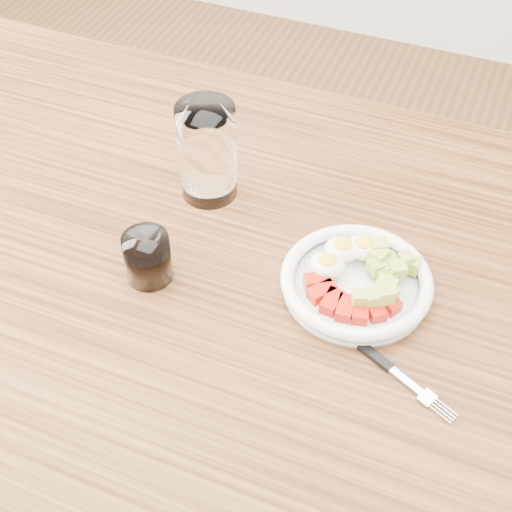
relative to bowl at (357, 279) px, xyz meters
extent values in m
cube|color=brown|center=(-0.77, 0.32, -0.42)|extent=(0.07, 0.07, 0.73)
cube|color=brown|center=(-0.12, -0.03, -0.04)|extent=(1.50, 0.90, 0.04)
cylinder|color=white|center=(0.00, 0.00, -0.01)|extent=(0.19, 0.19, 0.01)
torus|color=white|center=(0.00, 0.00, 0.00)|extent=(0.20, 0.20, 0.02)
cube|color=red|center=(-0.05, -0.02, 0.00)|extent=(0.04, 0.04, 0.02)
cube|color=red|center=(-0.03, -0.04, 0.00)|extent=(0.04, 0.04, 0.02)
cube|color=red|center=(-0.02, -0.05, 0.00)|extent=(0.02, 0.04, 0.02)
cube|color=red|center=(0.00, -0.05, 0.00)|extent=(0.02, 0.04, 0.02)
cube|color=red|center=(0.02, -0.05, 0.00)|extent=(0.03, 0.04, 0.02)
cube|color=red|center=(0.03, -0.04, 0.00)|extent=(0.04, 0.04, 0.02)
cube|color=red|center=(0.05, -0.02, 0.00)|extent=(0.04, 0.03, 0.02)
ellipsoid|color=white|center=(-0.03, 0.03, 0.01)|extent=(0.05, 0.04, 0.03)
ellipsoid|color=yellow|center=(-0.03, 0.03, 0.02)|extent=(0.03, 0.03, 0.01)
ellipsoid|color=white|center=(-0.01, 0.05, 0.01)|extent=(0.05, 0.04, 0.03)
ellipsoid|color=yellow|center=(-0.01, 0.05, 0.02)|extent=(0.03, 0.03, 0.01)
ellipsoid|color=white|center=(-0.04, 0.00, 0.01)|extent=(0.05, 0.04, 0.03)
ellipsoid|color=yellow|center=(-0.04, 0.00, 0.02)|extent=(0.03, 0.03, 0.01)
cube|color=#B5BA47|center=(0.05, 0.04, 0.02)|extent=(0.02, 0.02, 0.02)
cube|color=#B5BA47|center=(0.04, 0.02, 0.01)|extent=(0.02, 0.02, 0.02)
cube|color=#B5BA47|center=(0.01, -0.04, 0.02)|extent=(0.02, 0.02, 0.02)
cube|color=#B5BA47|center=(0.02, 0.02, 0.01)|extent=(0.03, 0.03, 0.02)
cube|color=#B5BA47|center=(0.03, 0.00, 0.01)|extent=(0.02, 0.02, 0.02)
cube|color=#B5BA47|center=(0.01, 0.04, 0.02)|extent=(0.03, 0.03, 0.02)
cube|color=#B5BA47|center=(0.03, 0.03, 0.01)|extent=(0.03, 0.03, 0.02)
cube|color=#B5BA47|center=(0.04, -0.03, 0.02)|extent=(0.03, 0.03, 0.02)
cube|color=#B5BA47|center=(0.03, 0.04, 0.01)|extent=(0.03, 0.03, 0.02)
cube|color=#B5BA47|center=(0.04, 0.01, 0.01)|extent=(0.03, 0.03, 0.02)
cube|color=#B5BA47|center=(0.04, 0.02, 0.01)|extent=(0.03, 0.03, 0.02)
cube|color=#B5BA47|center=(0.06, 0.04, 0.01)|extent=(0.02, 0.02, 0.02)
cube|color=#B5BA47|center=(0.05, -0.02, 0.01)|extent=(0.02, 0.02, 0.02)
cube|color=#B5BA47|center=(0.02, 0.04, 0.02)|extent=(0.02, 0.02, 0.02)
cube|color=#B5BA47|center=(0.03, -0.03, 0.01)|extent=(0.03, 0.03, 0.02)
cube|color=#B5BA47|center=(0.02, 0.02, 0.01)|extent=(0.03, 0.03, 0.02)
cube|color=#B5BA47|center=(0.04, -0.01, 0.01)|extent=(0.02, 0.02, 0.02)
cube|color=#B5BA47|center=(0.02, 0.03, 0.02)|extent=(0.03, 0.03, 0.02)
cube|color=black|center=(0.04, -0.09, -0.01)|extent=(0.08, 0.05, 0.01)
cube|color=silver|center=(0.10, -0.12, -0.01)|extent=(0.05, 0.03, 0.00)
cube|color=silver|center=(0.12, -0.13, -0.01)|extent=(0.02, 0.02, 0.00)
cylinder|color=silver|center=(0.14, -0.15, -0.01)|extent=(0.03, 0.02, 0.00)
cylinder|color=silver|center=(0.14, -0.14, -0.01)|extent=(0.03, 0.02, 0.00)
cylinder|color=silver|center=(0.15, -0.14, -0.01)|extent=(0.03, 0.02, 0.00)
cylinder|color=silver|center=(0.15, -0.13, -0.01)|extent=(0.03, 0.02, 0.00)
cylinder|color=white|center=(-0.26, 0.10, 0.06)|extent=(0.08, 0.08, 0.15)
cylinder|color=white|center=(-0.26, -0.08, 0.02)|extent=(0.06, 0.06, 0.07)
cylinder|color=black|center=(-0.26, -0.08, 0.01)|extent=(0.05, 0.05, 0.06)
camera|label=1|loc=(0.11, -0.61, 0.69)|focal=50.00mm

